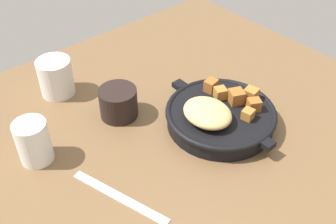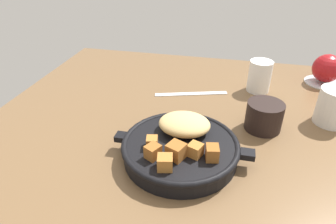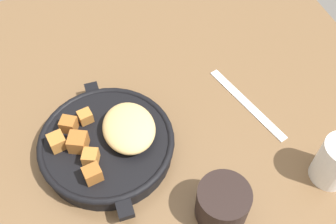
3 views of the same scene
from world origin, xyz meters
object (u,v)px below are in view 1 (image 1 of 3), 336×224
cast_iron_skillet (218,114)px  ceramic_mug_white (56,77)px  butter_knife (120,197)px  white_creamer_pitcher (33,142)px  coffee_mug_dark (118,103)px

cast_iron_skillet → ceramic_mug_white: bearing=32.2°
cast_iron_skillet → ceramic_mug_white: ceramic_mug_white is taller
butter_knife → white_creamer_pitcher: bearing=2.8°
cast_iron_skillet → white_creamer_pitcher: bearing=65.0°
cast_iron_skillet → coffee_mug_dark: (15.85, 13.80, 0.63)cm
coffee_mug_dark → white_creamer_pitcher: white_creamer_pitcher is taller
butter_knife → ceramic_mug_white: (33.75, -7.02, 4.07)cm
cast_iron_skillet → white_creamer_pitcher: size_ratio=3.13×
butter_knife → ceramic_mug_white: 34.71cm
ceramic_mug_white → white_creamer_pitcher: white_creamer_pitcher is taller
cast_iron_skillet → coffee_mug_dark: size_ratio=3.37×
butter_knife → ceramic_mug_white: size_ratio=2.34×
butter_knife → coffee_mug_dark: 22.60cm
cast_iron_skillet → white_creamer_pitcher: white_creamer_pitcher is taller
butter_knife → ceramic_mug_white: bearing=-28.6°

